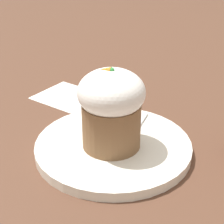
# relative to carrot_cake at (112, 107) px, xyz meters

# --- Properties ---
(ground_plane) EXTENTS (4.00, 4.00, 0.00)m
(ground_plane) POSITION_rel_carrot_cake_xyz_m (0.00, -0.01, -0.07)
(ground_plane) COLOR #513323
(dessert_plate) EXTENTS (0.23, 0.23, 0.01)m
(dessert_plate) POSITION_rel_carrot_cake_xyz_m (0.00, -0.01, -0.07)
(dessert_plate) COLOR white
(dessert_plate) RESTS_ON ground_plane
(carrot_cake) EXTENTS (0.09, 0.09, 0.12)m
(carrot_cake) POSITION_rel_carrot_cake_xyz_m (0.00, 0.00, 0.00)
(carrot_cake) COLOR brown
(carrot_cake) RESTS_ON dessert_plate
(spoon) EXTENTS (0.03, 0.13, 0.01)m
(spoon) POSITION_rel_carrot_cake_xyz_m (-0.02, -0.02, -0.06)
(spoon) COLOR silver
(spoon) RESTS_ON dessert_plate
(paper_napkin) EXTENTS (0.14, 0.12, 0.00)m
(paper_napkin) POSITION_rel_carrot_cake_xyz_m (0.15, -0.15, -0.07)
(paper_napkin) COLOR white
(paper_napkin) RESTS_ON ground_plane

